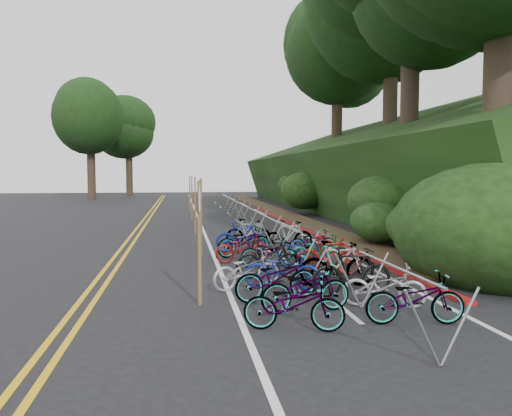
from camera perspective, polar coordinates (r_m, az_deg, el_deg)
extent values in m
plane|color=black|center=(11.37, -8.25, -9.60)|extent=(120.00, 120.00, 0.00)
cube|color=gold|center=(21.33, -14.26, -3.30)|extent=(0.12, 80.00, 0.01)
cube|color=gold|center=(21.30, -13.46, -3.29)|extent=(0.12, 80.00, 0.01)
cube|color=silver|center=(21.25, -5.77, -3.22)|extent=(0.12, 80.00, 0.01)
cube|color=silver|center=(21.87, 5.31, -3.01)|extent=(0.12, 80.00, 0.01)
cube|color=silver|center=(9.96, 10.38, -11.58)|extent=(0.10, 1.60, 0.01)
cube|color=silver|center=(15.61, 3.14, -5.83)|extent=(0.10, 1.60, 0.01)
cube|color=silver|center=(21.46, -0.15, -3.13)|extent=(0.10, 1.60, 0.01)
cube|color=silver|center=(27.37, -2.02, -1.59)|extent=(0.10, 1.60, 0.01)
cube|color=silver|center=(33.31, -3.22, -0.59)|extent=(0.10, 1.60, 0.01)
cube|color=silver|center=(39.28, -4.05, 0.10)|extent=(0.10, 1.60, 0.01)
cube|color=silver|center=(45.25, -4.67, 0.61)|extent=(0.10, 1.60, 0.01)
cube|color=maroon|center=(23.91, 5.31, -2.30)|extent=(0.25, 28.00, 0.10)
cube|color=black|center=(35.73, 13.65, 4.10)|extent=(12.32, 44.00, 9.11)
cube|color=#382819|center=(33.78, 2.36, -0.40)|extent=(1.40, 44.00, 0.16)
ellipsoid|color=#284C19|center=(15.91, 18.54, -2.08)|extent=(2.00, 2.80, 1.60)
ellipsoid|color=#284C19|center=(20.72, 14.22, 0.79)|extent=(2.60, 3.64, 2.08)
ellipsoid|color=#284C19|center=(26.72, 11.60, 2.47)|extent=(2.20, 3.08, 1.76)
ellipsoid|color=#284C19|center=(32.06, 5.52, 2.00)|extent=(3.00, 4.20, 2.40)
ellipsoid|color=#284C19|center=(38.05, 4.32, 2.57)|extent=(2.40, 3.36, 1.92)
ellipsoid|color=#284C19|center=(42.23, 4.83, 3.64)|extent=(2.80, 3.92, 2.24)
ellipsoid|color=#284C19|center=(18.55, 13.74, -1.58)|extent=(1.80, 2.52, 1.44)
ellipsoid|color=#284C19|center=(30.75, 10.43, 3.81)|extent=(3.20, 4.48, 2.56)
ellipsoid|color=black|center=(14.17, 26.08, -2.31)|extent=(5.28, 6.16, 3.52)
cylinder|color=#2D2319|center=(17.08, 25.75, 9.07)|extent=(0.83, 0.83, 6.19)
cylinder|color=#2D2319|center=(21.26, 26.97, 14.25)|extent=(0.91, 0.91, 7.61)
cylinder|color=#2D2319|center=(25.80, 17.14, 11.40)|extent=(0.88, 0.88, 7.14)
cylinder|color=#2D2319|center=(34.20, 15.08, 11.56)|extent=(0.93, 0.93, 8.09)
cylinder|color=#2D2319|center=(41.17, 9.22, 8.78)|extent=(0.86, 0.86, 6.66)
ellipsoid|color=black|center=(42.10, 9.31, 16.93)|extent=(8.88, 8.88, 8.44)
cylinder|color=#2D2319|center=(49.63, 9.14, 9.31)|extent=(0.91, 0.91, 7.61)
ellipsoid|color=black|center=(50.76, 9.23, 17.18)|extent=(10.58, 10.58, 10.05)
cylinder|color=#2D2319|center=(53.81, -18.30, 4.25)|extent=(0.83, 0.83, 6.19)
ellipsoid|color=black|center=(54.15, -18.44, 10.22)|extent=(8.46, 8.46, 8.04)
cylinder|color=#2D2319|center=(61.35, -14.28, 4.05)|extent=(0.80, 0.80, 5.71)
ellipsoid|color=black|center=(61.57, -14.36, 8.78)|extent=(7.40, 7.40, 7.03)
cylinder|color=gray|center=(8.66, 15.60, -6.48)|extent=(0.05, 3.24, 0.05)
cylinder|color=gray|center=(7.34, 18.47, -12.92)|extent=(0.56, 0.04, 1.10)
cylinder|color=gray|center=(7.61, 22.32, -12.41)|extent=(0.56, 0.04, 1.10)
cylinder|color=gray|center=(10.05, 10.47, -8.19)|extent=(0.56, 0.04, 1.10)
cylinder|color=gray|center=(10.25, 13.46, -8.00)|extent=(0.56, 0.04, 1.10)
cylinder|color=gray|center=(14.47, 3.58, -2.03)|extent=(0.05, 3.00, 0.05)
cylinder|color=gray|center=(13.13, 3.67, -5.18)|extent=(0.58, 0.04, 1.13)
cylinder|color=gray|center=(13.26, 6.05, -5.10)|extent=(0.58, 0.04, 1.13)
cylinder|color=gray|center=(15.84, 1.50, -3.59)|extent=(0.58, 0.04, 1.13)
cylinder|color=gray|center=(15.95, 3.49, -3.54)|extent=(0.58, 0.04, 1.13)
cylinder|color=gray|center=(19.36, 0.44, -0.49)|extent=(0.05, 3.00, 0.05)
cylinder|color=gray|center=(18.00, 0.26, -2.68)|extent=(0.58, 0.04, 1.13)
cylinder|color=gray|center=(18.09, 2.02, -2.64)|extent=(0.58, 0.04, 1.13)
cylinder|color=gray|center=(20.75, -0.94, -1.79)|extent=(0.58, 0.04, 1.13)
cylinder|color=gray|center=(20.83, 0.58, -1.76)|extent=(0.58, 0.04, 1.13)
cylinder|color=gray|center=(24.30, -1.43, 0.42)|extent=(0.05, 3.00, 0.05)
cylinder|color=gray|center=(22.92, -1.68, -1.24)|extent=(0.58, 0.04, 1.13)
cylinder|color=gray|center=(23.00, -0.30, -1.22)|extent=(0.58, 0.04, 1.13)
cylinder|color=gray|center=(25.69, -2.45, -0.67)|extent=(0.58, 0.04, 1.13)
cylinder|color=gray|center=(25.76, -1.21, -0.66)|extent=(0.58, 0.04, 1.13)
cylinder|color=gray|center=(29.26, -2.67, 1.02)|extent=(0.05, 3.00, 0.05)
cylinder|color=gray|center=(27.88, -2.94, -0.31)|extent=(0.58, 0.04, 1.13)
cylinder|color=gray|center=(27.94, -1.80, -0.30)|extent=(0.58, 0.04, 1.13)
cylinder|color=gray|center=(30.66, -3.46, 0.08)|extent=(0.58, 0.04, 1.13)
cylinder|color=gray|center=(30.71, -2.42, 0.09)|extent=(0.58, 0.04, 1.13)
cylinder|color=gray|center=(34.23, -3.55, 1.45)|extent=(0.05, 3.00, 0.05)
cylinder|color=gray|center=(32.84, -3.81, 0.34)|extent=(0.58, 0.04, 1.13)
cylinder|color=gray|center=(32.89, -2.84, 0.35)|extent=(0.58, 0.04, 1.13)
cylinder|color=gray|center=(35.63, -4.20, 0.62)|extent=(0.58, 0.04, 1.13)
cylinder|color=gray|center=(35.68, -3.30, 0.63)|extent=(0.58, 0.04, 1.13)
cylinder|color=brown|center=(10.11, -6.46, -4.03)|extent=(0.08, 0.08, 2.52)
cube|color=silver|center=(10.02, -6.50, 1.12)|extent=(0.02, 0.40, 0.50)
cylinder|color=brown|center=(16.13, -6.31, -1.06)|extent=(0.08, 0.08, 2.50)
cube|color=silver|center=(16.08, -6.33, 2.13)|extent=(0.02, 0.40, 0.50)
cylinder|color=brown|center=(22.11, -6.96, 0.30)|extent=(0.08, 0.08, 2.50)
cube|color=silver|center=(22.07, -6.98, 2.63)|extent=(0.02, 0.40, 0.50)
cylinder|color=brown|center=(28.10, -7.33, 1.08)|extent=(0.08, 0.08, 2.50)
cube|color=silver|center=(28.07, -7.35, 2.91)|extent=(0.02, 0.40, 0.50)
cylinder|color=brown|center=(34.09, -7.57, 1.58)|extent=(0.08, 0.08, 2.50)
cube|color=silver|center=(34.07, -7.59, 3.10)|extent=(0.02, 0.40, 0.50)
imported|color=#9E9EA3|center=(11.55, -1.05, -7.07)|extent=(1.15, 1.81, 0.90)
imported|color=slate|center=(8.61, 4.35, -10.90)|extent=(1.05, 1.83, 0.91)
imported|color=slate|center=(9.36, 17.69, -9.82)|extent=(0.85, 1.83, 0.92)
imported|color=slate|center=(9.72, 5.68, -9.08)|extent=(0.84, 1.86, 0.94)
imported|color=#9E9EA3|center=(10.37, 14.47, -8.58)|extent=(1.05, 1.74, 0.86)
imported|color=slate|center=(10.54, 2.34, -7.96)|extent=(1.00, 1.93, 0.97)
imported|color=black|center=(11.08, 10.89, -7.13)|extent=(0.55, 1.82, 1.08)
imported|color=navy|center=(11.48, 3.07, -7.07)|extent=(1.19, 1.87, 0.93)
imported|color=slate|center=(11.94, 9.27, -6.31)|extent=(0.67, 1.84, 1.08)
imported|color=black|center=(12.70, 1.48, -5.79)|extent=(0.50, 1.70, 1.02)
imported|color=maroon|center=(13.24, 8.25, -5.41)|extent=(1.07, 1.76, 1.02)
imported|color=slate|center=(14.08, 1.56, -5.14)|extent=(0.95, 1.73, 0.86)
imported|color=#144C1E|center=(14.51, 7.19, -4.81)|extent=(0.64, 1.74, 0.90)
imported|color=maroon|center=(14.95, -1.52, -4.56)|extent=(0.79, 1.74, 0.88)
imported|color=navy|center=(15.30, 5.34, -4.45)|extent=(0.65, 1.64, 0.85)
imported|color=slate|center=(16.03, -1.41, -3.82)|extent=(1.24, 1.96, 0.97)
imported|color=slate|center=(16.50, 6.47, -3.84)|extent=(0.67, 1.65, 0.85)
imported|color=navy|center=(16.85, -1.69, -3.33)|extent=(0.68, 1.77, 1.04)
imported|color=slate|center=(17.15, 3.73, -3.17)|extent=(0.71, 1.81, 1.06)
imported|color=slate|center=(18.23, -0.84, -2.82)|extent=(0.84, 1.73, 1.00)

